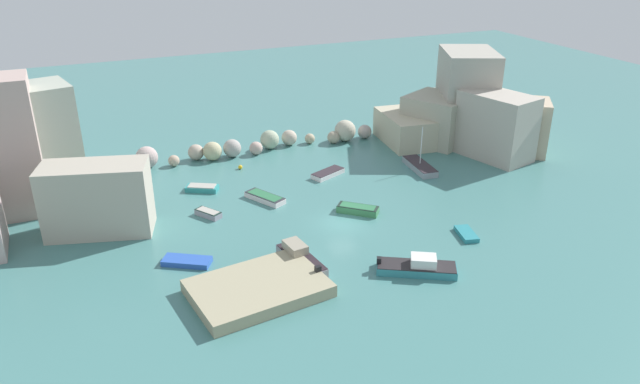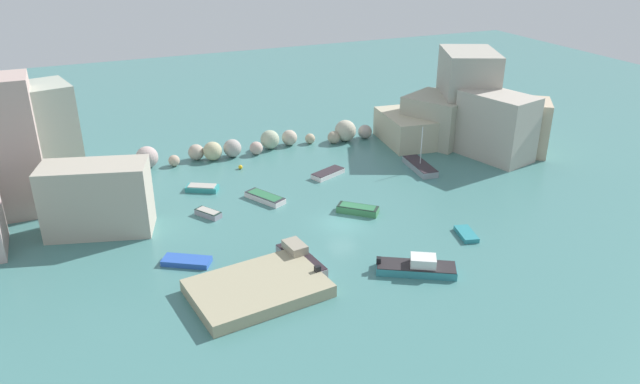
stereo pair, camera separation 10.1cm
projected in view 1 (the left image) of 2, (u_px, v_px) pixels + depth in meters
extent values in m
plane|color=#447D7A|center=(342.00, 223.00, 55.18)|extent=(160.00, 160.00, 0.00)
cube|color=#A6A892|center=(2.00, 165.00, 58.13)|extent=(6.96, 6.70, 7.54)
cube|color=#A6AD9D|center=(41.00, 144.00, 57.98)|extent=(7.34, 6.57, 11.35)
cube|color=#AEA396|center=(10.00, 164.00, 61.18)|extent=(10.64, 11.18, 5.51)
cube|color=#B2A896|center=(97.00, 199.00, 52.48)|extent=(9.73, 6.36, 6.35)
cube|color=#BAAE91|center=(469.00, 114.00, 80.05)|extent=(8.33, 8.76, 3.62)
cube|color=#B5AB9D|center=(496.00, 126.00, 69.10)|extent=(6.83, 9.20, 7.49)
cube|color=#A6A18C|center=(466.00, 112.00, 79.17)|extent=(8.02, 9.68, 4.59)
cube|color=#AAAC9B|center=(486.00, 114.00, 81.09)|extent=(8.69, 7.43, 2.86)
cube|color=#ACA893|center=(437.00, 119.00, 74.26)|extent=(8.93, 9.15, 5.76)
cube|color=#A8A395|center=(466.00, 96.00, 74.19)|extent=(9.04, 10.32, 11.03)
cube|color=#BEA98D|center=(521.00, 126.00, 70.85)|extent=(7.59, 7.40, 6.31)
cube|color=#BCB397|center=(419.00, 127.00, 74.86)|extent=(9.72, 9.58, 3.60)
sphere|color=#B89F9B|center=(147.00, 157.00, 67.07)|extent=(2.44, 2.44, 2.44)
sphere|color=tan|center=(174.00, 161.00, 67.72)|extent=(1.27, 1.27, 1.27)
sphere|color=#B19F8D|center=(196.00, 152.00, 69.37)|extent=(1.83, 1.83, 1.83)
sphere|color=#B4AD86|center=(212.00, 151.00, 69.24)|extent=(2.16, 2.16, 2.16)
sphere|color=#A79F98|center=(232.00, 148.00, 70.22)|extent=(2.09, 2.09, 2.09)
sphere|color=#BDA195|center=(256.00, 148.00, 71.01)|extent=(1.55, 1.55, 1.55)
sphere|color=#A6B395|center=(270.00, 140.00, 72.68)|extent=(2.28, 2.28, 2.28)
sphere|color=#BDAC98|center=(289.00, 138.00, 73.90)|extent=(1.89, 1.89, 1.89)
sphere|color=tan|center=(310.00, 139.00, 74.56)|extent=(1.25, 1.25, 1.25)
sphere|color=tan|center=(333.00, 137.00, 74.51)|extent=(1.55, 1.55, 1.55)
sphere|color=#BAB39C|center=(345.00, 131.00, 75.15)|extent=(2.66, 2.66, 2.66)
sphere|color=#ACA098|center=(365.00, 132.00, 76.21)|extent=(1.74, 1.74, 1.74)
sphere|color=#B8AA8E|center=(383.00, 128.00, 77.51)|extent=(1.74, 1.74, 1.74)
sphere|color=#A6B688|center=(396.00, 123.00, 77.97)|extent=(2.63, 2.63, 2.63)
cube|color=tan|center=(258.00, 288.00, 44.61)|extent=(10.42, 7.84, 0.97)
sphere|color=gold|center=(240.00, 167.00, 67.05)|extent=(0.47, 0.47, 0.47)
cube|color=#8B949B|center=(420.00, 167.00, 66.91)|extent=(2.41, 5.74, 0.66)
cube|color=#2E262D|center=(420.00, 164.00, 66.76)|extent=(2.36, 5.62, 0.06)
cylinder|color=silver|center=(421.00, 146.00, 65.89)|extent=(0.10, 0.10, 4.27)
cube|color=#3B7F4C|center=(358.00, 210.00, 57.02)|extent=(3.77, 3.59, 0.65)
cube|color=#1D2B25|center=(358.00, 206.00, 56.88)|extent=(3.70, 3.51, 0.06)
cube|color=#2D7047|center=(358.00, 206.00, 56.87)|extent=(3.21, 3.05, 0.08)
cube|color=blue|center=(187.00, 261.00, 48.64)|extent=(4.09, 3.34, 0.46)
cube|color=teal|center=(202.00, 188.00, 61.72)|extent=(3.51, 2.81, 0.50)
cube|color=#ADA89E|center=(202.00, 186.00, 61.60)|extent=(2.98, 2.39, 0.08)
cube|color=teal|center=(466.00, 234.00, 52.92)|extent=(1.95, 3.03, 0.40)
cube|color=#949098|center=(301.00, 262.00, 48.15)|extent=(2.43, 5.68, 0.89)
cube|color=#2A2026|center=(301.00, 257.00, 47.95)|extent=(2.38, 5.56, 0.06)
cube|color=#9E937F|center=(295.00, 247.00, 48.59)|extent=(1.61, 2.28, 0.77)
cube|color=black|center=(318.00, 269.00, 45.82)|extent=(0.48, 0.41, 0.50)
cube|color=white|center=(328.00, 174.00, 65.28)|extent=(4.15, 2.90, 0.51)
cube|color=#31272D|center=(328.00, 171.00, 65.16)|extent=(4.07, 2.84, 0.06)
cube|color=gray|center=(208.00, 214.00, 56.38)|extent=(2.25, 2.75, 0.52)
cube|color=#1A312A|center=(208.00, 211.00, 56.26)|extent=(2.21, 2.69, 0.06)
cube|color=#ADA89E|center=(208.00, 211.00, 56.26)|extent=(1.91, 2.33, 0.08)
cube|color=teal|center=(416.00, 269.00, 47.42)|extent=(6.33, 4.77, 0.63)
cube|color=#262325|center=(417.00, 265.00, 47.28)|extent=(6.21, 4.67, 0.06)
cube|color=silver|center=(424.00, 261.00, 47.07)|extent=(2.44, 2.25, 0.83)
cube|color=black|center=(379.00, 260.00, 47.50)|extent=(0.53, 0.56, 0.50)
cube|color=silver|center=(265.00, 198.00, 59.58)|extent=(3.30, 4.51, 0.52)
cube|color=#2B2E34|center=(265.00, 195.00, 59.46)|extent=(3.23, 4.42, 0.06)
cube|color=#2D7047|center=(265.00, 195.00, 59.46)|extent=(2.80, 3.83, 0.08)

